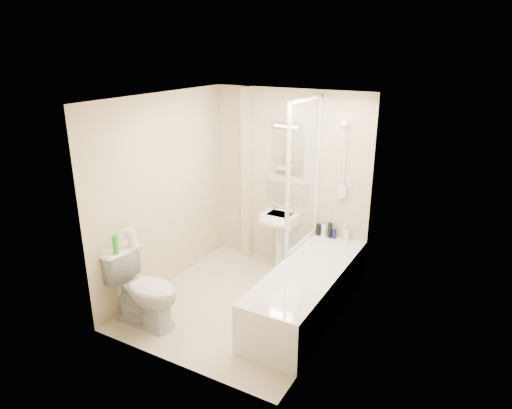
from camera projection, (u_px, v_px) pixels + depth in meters
The scene contains 25 objects.
floor at pixel (242, 303), 5.43m from camera, with size 2.50×2.50×0.00m, color beige.
wall_back at pixel (289, 181), 6.06m from camera, with size 2.20×0.02×2.40m, color beige.
wall_left at pixel (163, 193), 5.54m from camera, with size 0.02×2.50×2.40m, color beige.
wall_right at pixel (336, 227), 4.52m from camera, with size 0.02×2.50×2.40m, color beige.
ceiling at pixel (240, 98), 4.63m from camera, with size 2.20×2.50×0.02m, color white.
tile_back at pixel (344, 172), 5.63m from camera, with size 0.70×0.01×1.75m, color beige.
tile_right at pixel (343, 200), 4.62m from camera, with size 0.01×2.10×1.75m, color beige.
pipe_boxing at pixel (247, 176), 6.30m from camera, with size 0.12×0.12×2.40m, color beige.
splashback at pixel (287, 193), 6.12m from camera, with size 0.60×0.01×0.30m, color beige.
mirror at pixel (288, 153), 5.94m from camera, with size 0.46×0.01×0.60m, color white.
strip_light at pixel (287, 124), 5.80m from camera, with size 0.42×0.07×0.07m, color silver.
bathtub at pixel (308, 290), 5.15m from camera, with size 0.70×2.10×0.55m.
shower_screen at pixel (304, 174), 5.42m from camera, with size 0.04×0.92×1.80m.
shower_fixture at pixel (344, 163), 5.55m from camera, with size 0.10×0.16×0.99m.
pedestal_sink at pixel (279, 226), 6.07m from camera, with size 0.47×0.45×0.90m.
bottle_black_a at pixel (319, 229), 5.96m from camera, with size 0.06×0.06×0.15m, color black.
bottle_white_a at pixel (324, 231), 5.92m from camera, with size 0.06×0.06×0.15m, color white.
bottle_black_b at pixel (330, 230), 5.88m from camera, with size 0.06×0.06×0.20m, color black.
bottle_blue at pixel (334, 234), 5.86m from camera, with size 0.06×0.06×0.12m, color #131656.
bottle_cream at pixel (345, 233), 5.79m from camera, with size 0.05×0.05×0.19m, color beige.
bottle_white_b at pixel (347, 235), 5.78m from camera, with size 0.06×0.06×0.15m, color white.
toilet at pixel (144, 289), 4.92m from camera, with size 0.83×0.48×0.84m, color white.
toilet_roll_lower at pixel (132, 241), 4.96m from camera, with size 0.10×0.10×0.10m, color white.
toilet_roll_upper at pixel (130, 234), 4.91m from camera, with size 0.12×0.12×0.10m, color white.
green_bottle at pixel (115, 244), 4.77m from camera, with size 0.06×0.06×0.20m, color green.
Camera 1 is at (2.46, -4.05, 2.91)m, focal length 32.00 mm.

